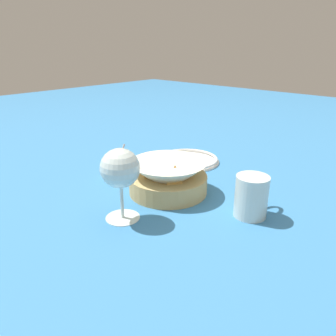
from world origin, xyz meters
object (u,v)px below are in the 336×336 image
beer_mug (252,197)px  side_plate (188,160)px  food_basket (168,179)px  sauce_cup (116,172)px  wine_glass (120,171)px

beer_mug → side_plate: (0.18, 0.33, -0.04)m
food_basket → side_plate: bearing=27.3°
food_basket → beer_mug: (0.04, -0.22, 0.01)m
food_basket → sauce_cup: size_ratio=2.04×
sauce_cup → beer_mug: sauce_cup is taller
food_basket → beer_mug: bearing=-80.9°
wine_glass → side_plate: bearing=18.5°
sauce_cup → wine_glass: bearing=-125.5°
food_basket → wine_glass: bearing=-174.0°
sauce_cup → wine_glass: (-0.13, -0.18, 0.09)m
food_basket → beer_mug: 0.22m
sauce_cup → beer_mug: size_ratio=0.89×
beer_mug → sauce_cup: bearing=100.8°
wine_glass → side_plate: 0.42m
food_basket → wine_glass: (-0.17, -0.02, 0.08)m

